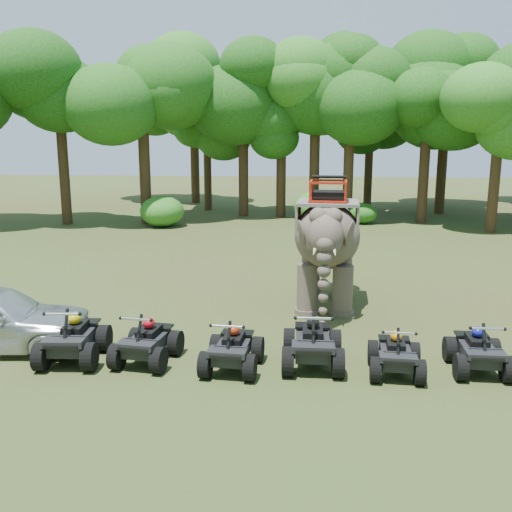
{
  "coord_description": "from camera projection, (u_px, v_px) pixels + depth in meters",
  "views": [
    {
      "loc": [
        1.08,
        -13.55,
        5.11
      ],
      "look_at": [
        0.0,
        1.2,
        1.9
      ],
      "focal_mm": 40.0,
      "sensor_mm": 36.0,
      "label": 1
    }
  ],
  "objects": [
    {
      "name": "ground",
      "position": [
        253.0,
        340.0,
        14.37
      ],
      "size": [
        110.0,
        110.0,
        0.0
      ],
      "primitive_type": "plane",
      "color": "#47381E",
      "rests_on": "ground"
    },
    {
      "name": "elephant",
      "position": [
        327.0,
        243.0,
        16.89
      ],
      "size": [
        2.34,
        4.7,
        3.84
      ],
      "primitive_type": null,
      "rotation": [
        0.0,
        0.0,
        -0.07
      ],
      "color": "brown",
      "rests_on": "ground"
    },
    {
      "name": "atv_0",
      "position": [
        73.0,
        332.0,
        12.94
      ],
      "size": [
        1.41,
        1.87,
        1.34
      ],
      "primitive_type": null,
      "rotation": [
        0.0,
        0.0,
        0.06
      ],
      "color": "black",
      "rests_on": "ground"
    },
    {
      "name": "atv_1",
      "position": [
        147.0,
        336.0,
        12.86
      ],
      "size": [
        1.43,
        1.81,
        1.23
      ],
      "primitive_type": null,
      "rotation": [
        0.0,
        0.0,
        -0.14
      ],
      "color": "black",
      "rests_on": "ground"
    },
    {
      "name": "atv_2",
      "position": [
        232.0,
        343.0,
        12.46
      ],
      "size": [
        1.33,
        1.73,
        1.21
      ],
      "primitive_type": null,
      "rotation": [
        0.0,
        0.0,
        -0.09
      ],
      "color": "black",
      "rests_on": "ground"
    },
    {
      "name": "atv_3",
      "position": [
        313.0,
        337.0,
        12.64
      ],
      "size": [
        1.34,
        1.82,
        1.34
      ],
      "primitive_type": null,
      "rotation": [
        0.0,
        0.0,
        -0.01
      ],
      "color": "black",
      "rests_on": "ground"
    },
    {
      "name": "atv_4",
      "position": [
        396.0,
        349.0,
        12.23
      ],
      "size": [
        1.23,
        1.62,
        1.14
      ],
      "primitive_type": null,
      "rotation": [
        0.0,
        0.0,
        -0.08
      ],
      "color": "black",
      "rests_on": "ground"
    },
    {
      "name": "atv_5",
      "position": [
        478.0,
        345.0,
        12.36
      ],
      "size": [
        1.23,
        1.65,
        1.2
      ],
      "primitive_type": null,
      "rotation": [
        0.0,
        0.0,
        -0.03
      ],
      "color": "black",
      "rests_on": "ground"
    },
    {
      "name": "tree_0",
      "position": [
        281.0,
        159.0,
        35.01
      ],
      "size": [
        4.93,
        4.93,
        7.04
      ],
      "primitive_type": null,
      "color": "#195114",
      "rests_on": "ground"
    },
    {
      "name": "tree_1",
      "position": [
        349.0,
        138.0,
        32.76
      ],
      "size": [
        6.7,
        6.7,
        9.57
      ],
      "primitive_type": null,
      "color": "#195114",
      "rests_on": "ground"
    },
    {
      "name": "tree_2",
      "position": [
        426.0,
        141.0,
        32.13
      ],
      "size": [
        6.5,
        6.5,
        9.28
      ],
      "primitive_type": null,
      "color": "#195114",
      "rests_on": "ground"
    },
    {
      "name": "tree_3",
      "position": [
        497.0,
        158.0,
        29.04
      ],
      "size": [
        5.41,
        5.41,
        7.73
      ],
      "primitive_type": null,
      "color": "#195114",
      "rests_on": "ground"
    },
    {
      "name": "tree_26",
      "position": [
        62.0,
        145.0,
        31.67
      ],
      "size": [
        6.23,
        6.23,
        8.9
      ],
      "primitive_type": null,
      "color": "#195114",
      "rests_on": "ground"
    },
    {
      "name": "tree_27",
      "position": [
        143.0,
        140.0,
        31.86
      ],
      "size": [
        6.59,
        6.59,
        9.42
      ],
      "primitive_type": null,
      "color": "#195114",
      "rests_on": "ground"
    },
    {
      "name": "tree_28",
      "position": [
        207.0,
        159.0,
        37.79
      ],
      "size": [
        4.8,
        4.8,
        6.86
      ],
      "primitive_type": null,
      "color": "#195114",
      "rests_on": "ground"
    },
    {
      "name": "tree_30",
      "position": [
        194.0,
        127.0,
        41.3
      ],
      "size": [
        7.67,
        7.67,
        10.96
      ],
      "primitive_type": null,
      "color": "#195114",
      "rests_on": "ground"
    },
    {
      "name": "tree_31",
      "position": [
        145.0,
        135.0,
        41.86
      ],
      "size": [
        6.91,
        6.91,
        9.87
      ],
      "primitive_type": null,
      "color": "#195114",
      "rests_on": "ground"
    },
    {
      "name": "tree_32",
      "position": [
        369.0,
        150.0,
        38.04
      ],
      "size": [
        5.54,
        5.54,
        7.92
      ],
      "primitive_type": null,
      "color": "#195114",
      "rests_on": "ground"
    },
    {
      "name": "tree_33",
      "position": [
        315.0,
        133.0,
        33.96
      ],
      "size": [
        7.11,
        7.11,
        10.16
      ],
      "primitive_type": null,
      "color": "#195114",
      "rests_on": "ground"
    },
    {
      "name": "tree_35",
      "position": [
        281.0,
        140.0,
        34.48
      ],
      "size": [
        6.54,
        6.54,
        9.34
      ],
      "primitive_type": null,
      "color": "#195114",
      "rests_on": "ground"
    },
    {
      "name": "tree_37",
      "position": [
        243.0,
        134.0,
        34.71
      ],
      "size": [
        7.06,
        7.06,
        10.09
      ],
      "primitive_type": null,
      "color": "#195114",
      "rests_on": "ground"
    },
    {
      "name": "tree_38",
      "position": [
        442.0,
        147.0,
        40.4
      ],
      "size": [
        5.74,
        5.74,
        8.2
      ],
      "primitive_type": null,
      "color": "#195114",
      "rests_on": "ground"
    },
    {
      "name": "tree_39",
      "position": [
        444.0,
        134.0,
        35.73
      ],
      "size": [
        7.02,
        7.02,
        10.03
      ],
      "primitive_type": null,
      "color": "#195114",
      "rests_on": "ground"
    }
  ]
}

